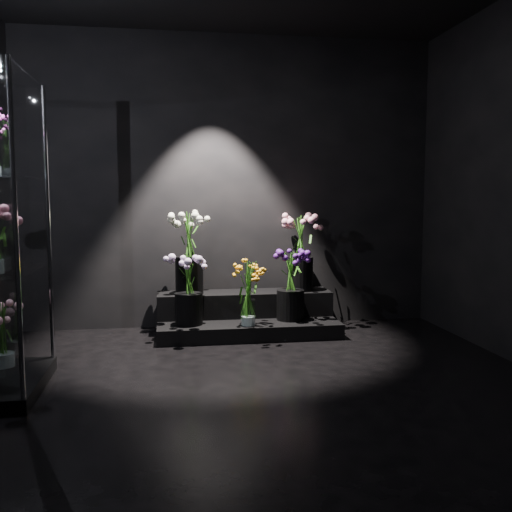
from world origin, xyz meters
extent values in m
plane|color=black|center=(0.00, 0.00, 0.00)|extent=(4.00, 4.00, 0.00)
plane|color=black|center=(0.00, 2.00, 1.40)|extent=(4.00, 0.00, 4.00)
plane|color=black|center=(0.00, -2.00, 1.40)|extent=(4.00, 0.00, 4.00)
cube|color=black|center=(0.11, 1.59, 0.07)|extent=(1.64, 0.73, 0.14)
cube|color=black|center=(0.11, 1.77, 0.25)|extent=(1.64, 0.36, 0.23)
cylinder|color=white|center=(0.08, 1.33, 0.25)|extent=(0.13, 0.13, 0.23)
cylinder|color=black|center=(-0.43, 1.46, 0.28)|extent=(0.24, 0.24, 0.28)
cylinder|color=black|center=(0.50, 1.51, 0.28)|extent=(0.25, 0.25, 0.28)
cylinder|color=black|center=(-0.41, 1.74, 0.54)|extent=(0.26, 0.26, 0.34)
cylinder|color=black|center=(0.65, 1.77, 0.53)|extent=(0.24, 0.24, 0.32)
cylinder|color=white|center=(-1.74, 0.53, 0.23)|extent=(0.16, 0.16, 0.28)
camera|label=1|loc=(-0.60, -3.53, 1.27)|focal=40.00mm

